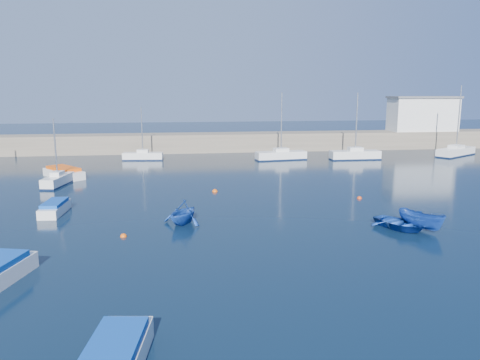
{
  "coord_description": "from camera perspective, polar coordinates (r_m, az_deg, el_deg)",
  "views": [
    {
      "loc": [
        -7.77,
        -22.09,
        8.85
      ],
      "look_at": [
        -2.68,
        15.1,
        1.6
      ],
      "focal_mm": 35.0,
      "sensor_mm": 36.0,
      "label": 1
    }
  ],
  "objects": [
    {
      "name": "sailboat_6",
      "position": [
        60.4,
        5.01,
        3.04
      ],
      "size": [
        6.66,
        2.61,
        8.54
      ],
      "rotation": [
        0.0,
        0.0,
        1.7
      ],
      "color": "silver",
      "rests_on": "ground"
    },
    {
      "name": "sailboat_3",
      "position": [
        47.07,
        -21.33,
        -0.0
      ],
      "size": [
        2.16,
        4.8,
        6.28
      ],
      "rotation": [
        0.0,
        0.0,
        -0.19
      ],
      "color": "silver",
      "rests_on": "ground"
    },
    {
      "name": "back_wall",
      "position": [
        68.95,
        -1.29,
        4.65
      ],
      "size": [
        96.0,
        4.5,
        2.6
      ],
      "primitive_type": "cube",
      "color": "#6E6454",
      "rests_on": "ground"
    },
    {
      "name": "buoy_1",
      "position": [
        39.99,
        14.35,
        -2.2
      ],
      "size": [
        0.4,
        0.4,
        0.4
      ],
      "primitive_type": "sphere",
      "color": "red",
      "rests_on": "ground"
    },
    {
      "name": "dinghy_center",
      "position": [
        32.03,
        18.82,
        -5.03
      ],
      "size": [
        3.8,
        4.28,
        0.73
      ],
      "primitive_type": "imported",
      "rotation": [
        0.0,
        0.0,
        0.44
      ],
      "color": "#163E9A",
      "rests_on": "ground"
    },
    {
      "name": "dinghy_left",
      "position": [
        31.56,
        -6.96,
        -3.92
      ],
      "size": [
        3.85,
        3.99,
        1.61
      ],
      "primitive_type": "imported",
      "rotation": [
        0.0,
        0.0,
        -0.55
      ],
      "color": "#163E9A",
      "rests_on": "ground"
    },
    {
      "name": "ground",
      "position": [
        25.04,
        10.99,
        -9.98
      ],
      "size": [
        220.0,
        220.0,
        0.0
      ],
      "primitive_type": "plane",
      "color": "black",
      "rests_on": "ground"
    },
    {
      "name": "dinghy_right",
      "position": [
        32.2,
        21.23,
        -4.62
      ],
      "size": [
        2.65,
        3.47,
        1.27
      ],
      "primitive_type": "imported",
      "rotation": [
        0.0,
        0.0,
        0.5
      ],
      "color": "#163E9A",
      "rests_on": "ground"
    },
    {
      "name": "motorboat_1",
      "position": [
        36.56,
        -21.65,
        -3.17
      ],
      "size": [
        1.56,
        3.84,
        0.92
      ],
      "rotation": [
        0.0,
        0.0,
        -0.06
      ],
      "color": "silver",
      "rests_on": "ground"
    },
    {
      "name": "motorboat_3",
      "position": [
        16.2,
        -15.17,
        -20.45
      ],
      "size": [
        2.28,
        4.89,
        1.1
      ],
      "rotation": [
        0.0,
        0.0,
        -0.14
      ],
      "color": "silver",
      "rests_on": "ground"
    },
    {
      "name": "motorboat_2",
      "position": [
        51.1,
        -20.7,
        0.84
      ],
      "size": [
        4.89,
        5.42,
        1.12
      ],
      "rotation": [
        0.0,
        0.0,
        0.68
      ],
      "color": "silver",
      "rests_on": "ground"
    },
    {
      "name": "buoy_3",
      "position": [
        41.35,
        -3.08,
        -1.44
      ],
      "size": [
        0.49,
        0.49,
        0.49
      ],
      "primitive_type": "sphere",
      "color": "#D24E0B",
      "rests_on": "ground"
    },
    {
      "name": "sailboat_8",
      "position": [
        70.4,
        24.81,
        3.18
      ],
      "size": [
        7.25,
        5.61,
        9.44
      ],
      "rotation": [
        0.0,
        0.0,
        2.13
      ],
      "color": "silver",
      "rests_on": "ground"
    },
    {
      "name": "sailboat_7",
      "position": [
        62.26,
        13.84,
        3.03
      ],
      "size": [
        6.41,
        1.83,
        8.5
      ],
      "rotation": [
        0.0,
        0.0,
        1.56
      ],
      "color": "silver",
      "rests_on": "ground"
    },
    {
      "name": "sailboat_5",
      "position": [
        61.22,
        -11.75,
        2.91
      ],
      "size": [
        5.13,
        1.86,
        6.75
      ],
      "rotation": [
        0.0,
        0.0,
        1.48
      ],
      "color": "silver",
      "rests_on": "ground"
    },
    {
      "name": "harbor_office",
      "position": [
        77.96,
        21.38,
        7.43
      ],
      "size": [
        10.0,
        4.0,
        5.0
      ],
      "primitive_type": "cube",
      "color": "silver",
      "rests_on": "back_wall"
    },
    {
      "name": "buoy_0",
      "position": [
        29.73,
        -14.02,
        -6.72
      ],
      "size": [
        0.41,
        0.41,
        0.41
      ],
      "primitive_type": "sphere",
      "color": "#D24E0B",
      "rests_on": "ground"
    }
  ]
}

